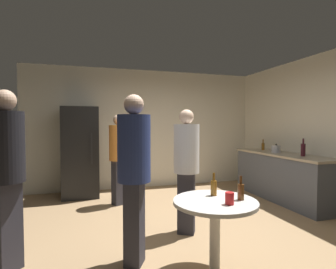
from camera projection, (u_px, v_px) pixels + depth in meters
The scene contains 16 objects.
ground_plane at pixel (186, 233), 3.59m from camera, with size 5.20×5.20×0.10m, color #9E7C56.
wall_back at pixel (147, 129), 6.06m from camera, with size 5.32×0.06×2.70m, color silver.
wall_side_right at pixel (336, 131), 4.29m from camera, with size 0.06×5.20×2.70m, color silver.
refrigerator at pixel (81, 152), 5.25m from camera, with size 0.70×0.68×1.80m.
kitchen_counter at pixel (282, 176), 5.01m from camera, with size 0.64×2.22×0.90m.
kettle at pixel (276, 149), 5.10m from camera, with size 0.24×0.17×0.18m.
wine_bottle_on_counter at pixel (303, 149), 4.53m from camera, with size 0.08×0.08×0.31m.
beer_bottle_on_counter at pixel (263, 146), 5.65m from camera, with size 0.06×0.06×0.23m.
foreground_table at pixel (215, 211), 2.47m from camera, with size 0.80×0.80×0.73m.
beer_bottle_amber at pixel (214, 187), 2.64m from camera, with size 0.06×0.06×0.23m.
beer_bottle_brown at pixel (241, 191), 2.48m from camera, with size 0.06×0.06×0.23m.
plastic_cup_red at pixel (230, 198), 2.34m from camera, with size 0.08×0.08×0.11m, color red.
person_in_black_shirt at pixel (6, 165), 2.56m from camera, with size 0.48×0.48×1.79m.
person_in_orange_shirt at pixel (119, 152), 4.71m from camera, with size 0.46×0.46×1.63m.
person_in_white_shirt at pixel (186, 161), 3.45m from camera, with size 0.46×0.46×1.65m.
person_in_navy_shirt at pixel (134, 165), 2.67m from camera, with size 0.46×0.46×1.76m.
Camera 1 is at (-1.25, -3.32, 1.45)m, focal length 27.83 mm.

